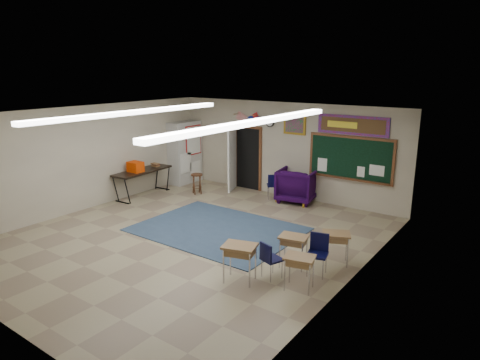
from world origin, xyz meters
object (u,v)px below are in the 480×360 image
Objects in this scene: folding_table at (143,182)px; wooden_stool at (197,184)px; wingback_armchair at (297,185)px; student_desk_front_left at (293,250)px; student_desk_front_right at (335,246)px.

folding_table reaches higher than wooden_stool.
folding_table reaches higher than wingback_armchair.
wingback_armchair is 0.54× the size of folding_table.
wingback_armchair is at bearing 21.04° from wooden_stool.
wingback_armchair is at bearing 106.08° from student_desk_front_left.
student_desk_front_left is at bearing -29.17° from wooden_stool.
wooden_stool is (-5.20, 2.90, -0.04)m from student_desk_front_left.
folding_table is (-7.10, 1.04, 0.08)m from student_desk_front_right.
folding_table is at bearing 18.71° from wingback_armchair.
student_desk_front_right reaches higher than wooden_stool.
wingback_armchair reaches higher than student_desk_front_right.
student_desk_front_right is (2.77, -3.43, -0.13)m from wingback_armchair.
student_desk_front_right reaches higher than student_desk_front_left.
wooden_stool is at bearing 10.80° from wingback_armchair.
student_desk_front_right is 6.26m from wooden_stool.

